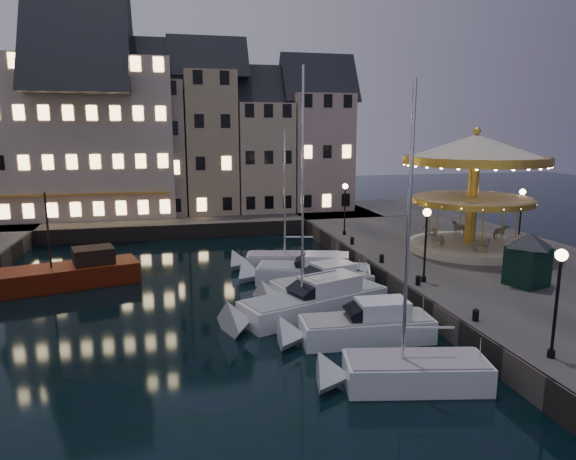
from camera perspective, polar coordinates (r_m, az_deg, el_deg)
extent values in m
plane|color=black|center=(26.91, 1.78, -10.02)|extent=(160.00, 160.00, 0.00)
cube|color=#474442|center=(37.63, 20.44, -3.53)|extent=(16.00, 56.00, 1.30)
cube|color=#474442|center=(53.07, -14.48, 0.92)|extent=(44.00, 12.00, 1.30)
cube|color=#47423A|center=(33.95, 9.05, -4.50)|extent=(0.15, 44.00, 1.30)
cube|color=#47423A|center=(47.14, -12.21, -0.22)|extent=(48.00, 0.15, 1.30)
cylinder|color=black|center=(22.07, 27.20, -12.12)|extent=(0.28, 0.28, 0.30)
cylinder|color=black|center=(21.48, 27.61, -7.80)|extent=(0.12, 0.12, 3.80)
sphere|color=#FFD18C|center=(20.95, 28.11, -2.47)|extent=(0.44, 0.44, 0.44)
cylinder|color=black|center=(29.87, 14.83, -5.30)|extent=(0.28, 0.28, 0.30)
cylinder|color=black|center=(29.44, 15.00, -2.03)|extent=(0.12, 0.12, 3.80)
sphere|color=#FFD18C|center=(29.06, 15.20, 1.91)|extent=(0.44, 0.44, 0.44)
cylinder|color=black|center=(41.92, 6.27, -0.32)|extent=(0.28, 0.28, 0.30)
cylinder|color=black|center=(41.61, 6.32, 2.05)|extent=(0.12, 0.12, 3.80)
sphere|color=#FFD18C|center=(41.34, 6.38, 4.85)|extent=(0.44, 0.44, 0.44)
cylinder|color=black|center=(41.61, 24.20, -1.32)|extent=(0.28, 0.28, 0.30)
cylinder|color=black|center=(41.30, 24.39, 1.05)|extent=(0.12, 0.12, 3.80)
sphere|color=#FFD18C|center=(41.03, 24.62, 3.87)|extent=(0.44, 0.44, 0.44)
cylinder|color=black|center=(24.67, 20.12, -9.01)|extent=(0.28, 0.28, 0.40)
sphere|color=black|center=(24.59, 20.15, -8.52)|extent=(0.30, 0.30, 0.30)
cylinder|color=black|center=(29.17, 14.24, -5.57)|extent=(0.28, 0.28, 0.40)
sphere|color=black|center=(29.11, 14.27, -5.16)|extent=(0.30, 0.30, 0.30)
cylinder|color=black|center=(33.52, 10.36, -3.24)|extent=(0.28, 0.28, 0.40)
sphere|color=black|center=(33.46, 10.37, -2.88)|extent=(0.30, 0.30, 0.30)
cylinder|color=black|center=(38.48, 7.14, -1.29)|extent=(0.28, 0.28, 0.40)
sphere|color=black|center=(38.44, 7.15, -0.97)|extent=(0.30, 0.30, 0.30)
cube|color=gray|center=(55.89, -26.69, 6.95)|extent=(5.00, 8.00, 11.00)
cube|color=slate|center=(54.85, -21.16, 7.85)|extent=(5.60, 8.00, 12.00)
cube|color=gray|center=(54.32, -14.80, 8.73)|extent=(6.20, 8.00, 13.00)
cube|color=tan|center=(54.45, -8.69, 9.50)|extent=(5.00, 8.00, 14.00)
cube|color=tan|center=(55.19, -2.94, 8.07)|extent=(5.60, 8.00, 11.00)
cube|color=#B1988F|center=(56.54, 3.17, 8.65)|extent=(6.20, 8.00, 12.00)
cube|color=beige|center=(54.80, -21.21, 9.42)|extent=(16.00, 9.00, 15.00)
cube|color=silver|center=(20.97, 14.00, -15.40)|extent=(5.71, 3.10, 1.30)
cube|color=gray|center=(20.69, 14.09, -13.73)|extent=(5.41, 2.88, 0.10)
cylinder|color=silver|center=(19.08, 13.19, -0.88)|extent=(0.14, 0.14, 9.46)
cube|color=silver|center=(24.62, 8.71, -11.09)|extent=(6.23, 2.41, 1.30)
cube|color=gray|center=(24.37, 8.75, -9.63)|extent=(5.91, 2.23, 0.10)
cube|color=silver|center=(24.46, 10.43, -8.54)|extent=(2.41, 1.67, 0.80)
cube|color=black|center=(24.12, 7.66, -8.99)|extent=(1.15, 1.49, 0.89)
cube|color=silver|center=(27.73, 2.98, -8.39)|extent=(8.56, 5.08, 1.30)
cube|color=gray|center=(27.51, 2.99, -7.08)|extent=(8.10, 4.75, 0.10)
cube|color=silver|center=(27.94, 4.65, -5.88)|extent=(3.56, 2.77, 0.80)
cube|color=black|center=(27.05, 1.86, -6.65)|extent=(1.85, 2.06, 1.02)
cylinder|color=silver|center=(25.85, 1.63, 4.30)|extent=(0.14, 0.14, 11.07)
cube|color=silver|center=(30.53, 3.86, -6.55)|extent=(6.39, 3.93, 1.30)
cube|color=#939893|center=(30.33, 3.88, -5.35)|extent=(6.05, 3.67, 0.10)
cube|color=silver|center=(30.61, 5.01, -4.38)|extent=(2.68, 2.31, 0.80)
cube|color=black|center=(29.99, 3.12, -4.88)|extent=(1.47, 1.84, 0.88)
cube|color=silver|center=(33.05, 2.83, -5.16)|extent=(7.55, 4.67, 1.30)
cube|color=gray|center=(32.87, 2.85, -4.04)|extent=(7.15, 4.37, 0.10)
cube|color=silver|center=(32.72, 4.36, -3.35)|extent=(3.17, 2.60, 0.80)
cube|color=black|center=(32.83, 1.85, -3.45)|extent=(1.70, 1.98, 0.95)
cube|color=silver|center=(36.18, 0.70, -3.71)|extent=(6.94, 3.46, 1.30)
cube|color=gray|center=(36.01, 0.70, -2.68)|extent=(6.58, 3.23, 0.10)
cylinder|color=silver|center=(35.22, -0.37, 4.39)|extent=(0.14, 0.14, 8.97)
cube|color=#5D1707|center=(35.30, -23.09, -4.83)|extent=(8.72, 4.91, 1.50)
cube|color=black|center=(35.15, -20.81, -2.70)|extent=(2.86, 2.54, 1.10)
cylinder|color=black|center=(34.60, -25.10, -0.28)|extent=(0.12, 0.12, 4.96)
cylinder|color=beige|center=(38.48, 19.46, -1.75)|extent=(8.51, 8.51, 0.53)
cylinder|color=gold|center=(37.88, 19.81, 3.52)|extent=(0.75, 0.75, 6.60)
cylinder|color=beige|center=(37.90, 19.80, 3.36)|extent=(7.88, 7.88, 0.19)
cylinder|color=gold|center=(37.92, 19.78, 3.07)|extent=(8.17, 8.17, 0.37)
cone|color=beige|center=(37.63, 20.15, 8.67)|extent=(9.79, 9.79, 1.70)
cylinder|color=gold|center=(37.66, 20.06, 7.29)|extent=(9.79, 9.79, 0.53)
sphere|color=gold|center=(37.61, 20.26, 10.28)|extent=(0.53, 0.53, 0.53)
imported|color=beige|center=(40.61, 22.27, -0.14)|extent=(1.78, 1.29, 1.06)
cube|color=black|center=(30.86, 25.04, -3.69)|extent=(2.26, 2.26, 2.15)
pyramid|color=black|center=(30.47, 25.32, -0.26)|extent=(2.87, 2.87, 0.81)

